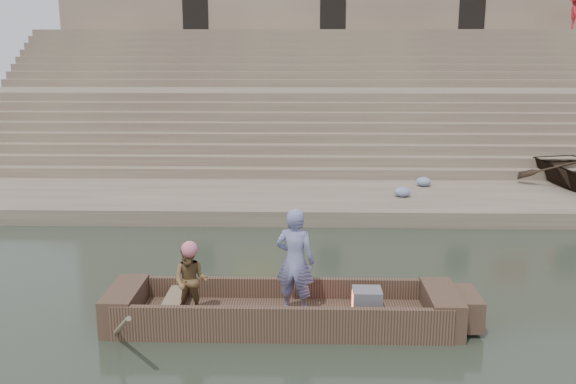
{
  "coord_description": "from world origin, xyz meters",
  "views": [
    {
      "loc": [
        -3.4,
        -9.05,
        4.37
      ],
      "look_at": [
        -3.74,
        3.87,
        1.4
      ],
      "focal_mm": 39.19,
      "sensor_mm": 36.0,
      "label": 1
    }
  ],
  "objects_px": {
    "pedestrian": "(575,13)",
    "rowing_man": "(191,281)",
    "main_rowboat": "(282,318)",
    "television": "(366,301)",
    "standing_man": "(295,261)"
  },
  "relations": [
    {
      "from": "main_rowboat",
      "to": "television",
      "type": "height_order",
      "value": "television"
    },
    {
      "from": "rowing_man",
      "to": "pedestrian",
      "type": "bearing_deg",
      "value": 63.42
    },
    {
      "from": "pedestrian",
      "to": "rowing_man",
      "type": "bearing_deg",
      "value": 161.49
    },
    {
      "from": "standing_man",
      "to": "television",
      "type": "xyz_separation_m",
      "value": [
        1.14,
        0.0,
        -0.66
      ]
    },
    {
      "from": "standing_man",
      "to": "pedestrian",
      "type": "xyz_separation_m",
      "value": [
        13.09,
        22.16,
        4.91
      ]
    },
    {
      "from": "rowing_man",
      "to": "pedestrian",
      "type": "xyz_separation_m",
      "value": [
        14.73,
        22.33,
        5.19
      ]
    },
    {
      "from": "television",
      "to": "pedestrian",
      "type": "relative_size",
      "value": 0.29
    },
    {
      "from": "main_rowboat",
      "to": "pedestrian",
      "type": "xyz_separation_m",
      "value": [
        13.29,
        22.15,
        5.88
      ]
    },
    {
      "from": "standing_man",
      "to": "television",
      "type": "height_order",
      "value": "standing_man"
    },
    {
      "from": "standing_man",
      "to": "main_rowboat",
      "type": "bearing_deg",
      "value": 14.96
    },
    {
      "from": "rowing_man",
      "to": "pedestrian",
      "type": "distance_m",
      "value": 27.25
    },
    {
      "from": "main_rowboat",
      "to": "standing_man",
      "type": "distance_m",
      "value": 0.99
    },
    {
      "from": "main_rowboat",
      "to": "rowing_man",
      "type": "bearing_deg",
      "value": -172.9
    },
    {
      "from": "standing_man",
      "to": "rowing_man",
      "type": "relative_size",
      "value": 1.48
    },
    {
      "from": "standing_man",
      "to": "television",
      "type": "bearing_deg",
      "value": -163.59
    }
  ]
}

